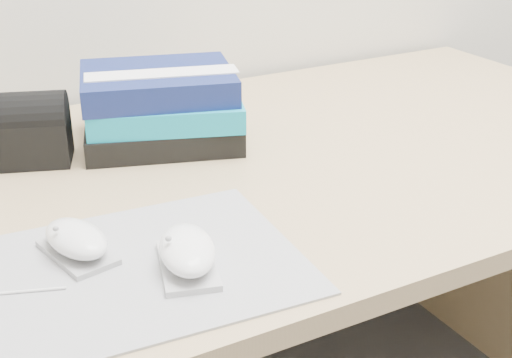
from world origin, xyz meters
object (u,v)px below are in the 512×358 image
desk (221,272)px  pouch (28,129)px  mouse_front (187,252)px  book_stack (161,107)px  mouse_rear (76,241)px

desk → pouch: size_ratio=11.03×
desk → mouse_front: size_ratio=12.51×
desk → pouch: pouch is taller
desk → book_stack: (-0.06, 0.08, 0.30)m
desk → book_stack: 0.31m
mouse_front → desk: bearing=58.9°
mouse_rear → mouse_front: size_ratio=0.91×
desk → mouse_front: bearing=-121.1°
desk → book_stack: book_stack is taller
book_stack → pouch: size_ratio=2.08×
desk → book_stack: bearing=129.2°
mouse_front → book_stack: book_stack is taller
mouse_front → pouch: bearing=101.8°
desk → mouse_front: (-0.19, -0.32, 0.26)m
book_stack → pouch: bearing=175.4°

